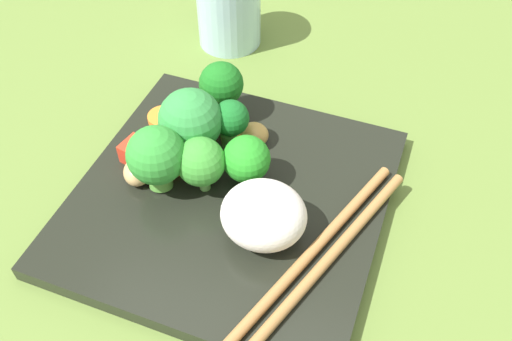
% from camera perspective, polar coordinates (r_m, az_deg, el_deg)
% --- Properties ---
extents(ground_plane, '(1.10, 1.10, 0.02)m').
position_cam_1_polar(ground_plane, '(0.52, -2.54, -4.21)').
color(ground_plane, olive).
extents(square_plate, '(0.28, 0.28, 0.02)m').
position_cam_1_polar(square_plate, '(0.51, -2.61, -2.97)').
color(square_plate, black).
rests_on(square_plate, ground_plane).
extents(rice_mound, '(0.07, 0.07, 0.05)m').
position_cam_1_polar(rice_mound, '(0.45, 0.78, -4.56)').
color(rice_mound, white).
rests_on(rice_mound, square_plate).
extents(broccoli_floret_0, '(0.03, 0.03, 0.06)m').
position_cam_1_polar(broccoli_floret_0, '(0.51, -2.60, 5.04)').
color(broccoli_floret_0, '#56A142').
rests_on(broccoli_floret_0, square_plate).
extents(broccoli_floret_1, '(0.04, 0.04, 0.06)m').
position_cam_1_polar(broccoli_floret_1, '(0.48, -5.65, 0.85)').
color(broccoli_floret_1, '#62A74D').
rests_on(broccoli_floret_1, square_plate).
extents(broccoli_floret_2, '(0.04, 0.04, 0.05)m').
position_cam_1_polar(broccoli_floret_2, '(0.49, -0.97, 1.15)').
color(broccoli_floret_2, '#629F4F').
rests_on(broccoli_floret_2, square_plate).
extents(broccoli_floret_3, '(0.06, 0.06, 0.07)m').
position_cam_1_polar(broccoli_floret_3, '(0.51, -6.69, 5.05)').
color(broccoli_floret_3, '#70A952').
rests_on(broccoli_floret_3, square_plate).
extents(broccoli_floret_4, '(0.05, 0.05, 0.07)m').
position_cam_1_polar(broccoli_floret_4, '(0.48, -10.09, 1.40)').
color(broccoli_floret_4, '#569D3B').
rests_on(broccoli_floret_4, square_plate).
extents(broccoli_floret_5, '(0.04, 0.04, 0.06)m').
position_cam_1_polar(broccoli_floret_5, '(0.55, -3.55, 8.60)').
color(broccoli_floret_5, '#74A347').
rests_on(broccoli_floret_5, square_plate).
extents(carrot_slice_0, '(0.04, 0.04, 0.01)m').
position_cam_1_polar(carrot_slice_0, '(0.57, -9.43, 5.31)').
color(carrot_slice_0, orange).
rests_on(carrot_slice_0, square_plate).
extents(carrot_slice_1, '(0.04, 0.04, 0.01)m').
position_cam_1_polar(carrot_slice_1, '(0.53, -8.65, 0.57)').
color(carrot_slice_1, orange).
rests_on(carrot_slice_1, square_plate).
extents(carrot_slice_2, '(0.03, 0.03, 0.01)m').
position_cam_1_polar(carrot_slice_2, '(0.55, -10.27, 3.30)').
color(carrot_slice_2, orange).
rests_on(carrot_slice_2, square_plate).
extents(carrot_slice_3, '(0.03, 0.03, 0.01)m').
position_cam_1_polar(carrot_slice_3, '(0.57, -6.55, 5.56)').
color(carrot_slice_3, orange).
rests_on(carrot_slice_3, square_plate).
extents(carrot_slice_4, '(0.03, 0.03, 0.01)m').
position_cam_1_polar(carrot_slice_4, '(0.55, -2.43, 3.99)').
color(carrot_slice_4, orange).
rests_on(carrot_slice_4, square_plate).
extents(pepper_chunk_0, '(0.02, 0.03, 0.01)m').
position_cam_1_polar(pepper_chunk_0, '(0.55, -5.34, 3.90)').
color(pepper_chunk_0, red).
rests_on(pepper_chunk_0, square_plate).
extents(pepper_chunk_1, '(0.02, 0.03, 0.02)m').
position_cam_1_polar(pepper_chunk_1, '(0.54, -12.31, 1.98)').
color(pepper_chunk_1, red).
rests_on(pepper_chunk_1, square_plate).
extents(pepper_chunk_2, '(0.03, 0.03, 0.02)m').
position_cam_1_polar(pepper_chunk_2, '(0.54, -8.34, 3.04)').
color(pepper_chunk_2, red).
rests_on(pepper_chunk_2, square_plate).
extents(chicken_piece_0, '(0.03, 0.04, 0.02)m').
position_cam_1_polar(chicken_piece_0, '(0.51, -11.99, -0.13)').
color(chicken_piece_0, tan).
rests_on(chicken_piece_0, square_plate).
extents(chicken_piece_1, '(0.04, 0.04, 0.02)m').
position_cam_1_polar(chicken_piece_1, '(0.54, -0.36, 3.77)').
color(chicken_piece_1, '#B89046').
rests_on(chicken_piece_1, square_plate).
extents(chopstick_pair, '(0.11, 0.22, 0.01)m').
position_cam_1_polar(chopstick_pair, '(0.46, 6.34, -8.82)').
color(chopstick_pair, '#A4733F').
rests_on(chopstick_pair, square_plate).
extents(drinking_glass, '(0.07, 0.07, 0.10)m').
position_cam_1_polar(drinking_glass, '(0.68, -2.80, 16.56)').
color(drinking_glass, '#AFD7E4').
rests_on(drinking_glass, ground_plane).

